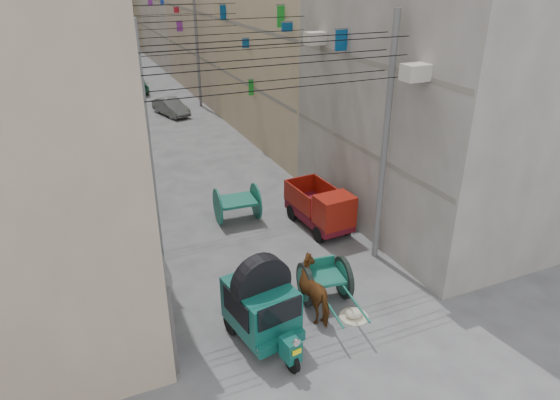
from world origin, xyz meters
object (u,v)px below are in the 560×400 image
mini_truck (324,211)px  distant_car_white (109,108)px  auto_rickshaw (262,304)px  horse (317,290)px  distant_car_green (136,85)px  second_cart (237,203)px  distant_car_grey (171,107)px  tonga_cart (325,280)px  feed_sack (354,313)px

mini_truck → distant_car_white: size_ratio=0.80×
auto_rickshaw → distant_car_white: 23.98m
mini_truck → distant_car_white: bearing=102.1°
mini_truck → horse: size_ratio=1.73×
mini_truck → distant_car_green: (-2.65, 26.06, -0.26)m
second_cart → distant_car_grey: bearing=90.1°
tonga_cart → feed_sack: size_ratio=5.76×
tonga_cart → distant_car_grey: 22.10m
auto_rickshaw → feed_sack: 2.91m
auto_rickshaw → mini_truck: 6.37m
mini_truck → second_cart: bearing=137.7°
distant_car_green → auto_rickshaw: bearing=87.6°
auto_rickshaw → feed_sack: (2.72, -0.21, -1.01)m
feed_sack → distant_car_green: (-1.04, 30.92, 0.43)m
horse → distant_car_green: (-0.17, 30.27, -0.20)m
tonga_cart → mini_truck: size_ratio=0.95×
second_cart → tonga_cart: bearing=-80.0°
horse → distant_car_white: horse is taller
auto_rickshaw → distant_car_white: auto_rickshaw is taller
second_cart → distant_car_white: bearing=103.0°
second_cart → distant_car_grey: 16.23m
mini_truck → distant_car_grey: size_ratio=0.93×
horse → distant_car_green: horse is taller
tonga_cart → horse: horse is taller
feed_sack → distant_car_white: (-3.85, 24.16, 0.53)m
second_cart → distant_car_grey: (1.02, 16.20, -0.21)m
feed_sack → distant_car_white: bearing=99.1°
second_cart → distant_car_white: size_ratio=0.44×
feed_sack → horse: horse is taller
auto_rickshaw → distant_car_white: size_ratio=0.73×
auto_rickshaw → distant_car_grey: bearing=74.4°
mini_truck → distant_car_green: 26.19m
auto_rickshaw → distant_car_green: bearing=78.0°
second_cart → horse: horse is taller
tonga_cart → second_cart: bearing=103.0°
distant_car_white → distant_car_grey: size_ratio=1.16×
auto_rickshaw → distant_car_green: auto_rickshaw is taller
feed_sack → auto_rickshaw: bearing=175.6°
tonga_cart → mini_truck: (2.00, 3.78, 0.14)m
feed_sack → distant_car_white: size_ratio=0.13×
horse → distant_car_white: (-2.99, 23.50, -0.10)m
feed_sack → second_cart: bearing=98.5°
auto_rickshaw → horse: size_ratio=1.57×
mini_truck → distant_car_green: bearing=92.1°
feed_sack → distant_car_green: size_ratio=0.13×
mini_truck → auto_rickshaw: bearing=-136.7°
auto_rickshaw → second_cart: size_ratio=1.67×
feed_sack → tonga_cart: bearing=109.5°
auto_rickshaw → second_cart: 6.99m
second_cart → mini_truck: bearing=-34.8°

